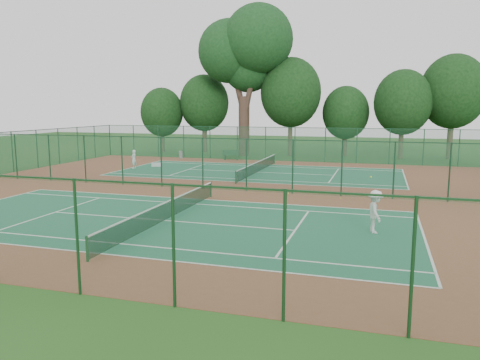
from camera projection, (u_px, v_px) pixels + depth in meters
name	position (u px, v px, depth m)	size (l,w,h in m)	color
ground	(224.00, 190.00, 31.39)	(120.00, 120.00, 0.00)	#204A17
red_pad	(224.00, 190.00, 31.39)	(40.00, 36.00, 0.01)	brown
court_near	(166.00, 221.00, 22.87)	(23.77, 10.97, 0.01)	#1C5A3F
court_far	(258.00, 172.00, 39.90)	(23.77, 10.97, 0.01)	#1C5A3E
fence_north	(280.00, 144.00, 48.15)	(40.00, 0.09, 3.50)	#174729
fence_south	(33.00, 233.00, 14.09)	(40.00, 0.09, 3.50)	#1B512D
fence_divider	(224.00, 164.00, 31.12)	(40.00, 0.09, 3.50)	#1B5331
tennis_net_near	(165.00, 210.00, 22.79)	(0.10, 12.90, 0.97)	#153C1D
tennis_net_far	(258.00, 166.00, 39.82)	(0.10, 12.90, 0.97)	#153B1F
player_near	(375.00, 212.00, 20.51)	(1.23, 0.71, 1.91)	silver
player_far	(134.00, 159.00, 42.18)	(0.62, 0.40, 1.69)	silver
trash_bin	(181.00, 155.00, 50.96)	(0.43, 0.43, 0.78)	gray
bench	(231.00, 155.00, 49.04)	(1.75, 0.66, 1.06)	#13361C
kit_bag	(157.00, 165.00, 43.75)	(0.89, 0.33, 0.33)	silver
stray_ball_a	(288.00, 193.00, 29.94)	(0.07, 0.07, 0.07)	#E2ED37
stray_ball_b	(341.00, 198.00, 28.38)	(0.07, 0.07, 0.07)	#EAF438
stray_ball_c	(158.00, 188.00, 32.13)	(0.07, 0.07, 0.07)	gold
big_tree	(246.00, 50.00, 52.10)	(10.87, 7.96, 16.70)	#35251D
evergreen_row	(295.00, 155.00, 54.19)	(39.00, 5.00, 12.00)	black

